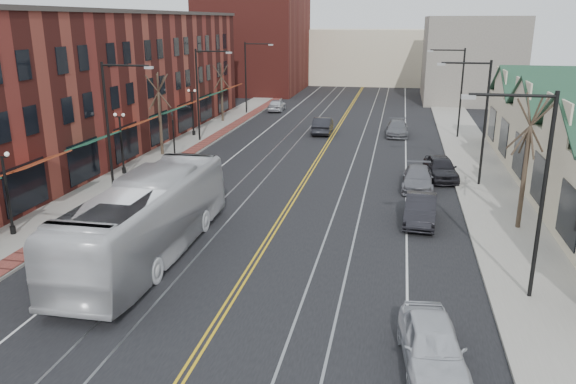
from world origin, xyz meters
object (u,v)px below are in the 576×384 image
at_px(transit_bus, 148,219).
at_px(parked_suv, 83,249).
at_px(parked_car_b, 421,209).
at_px(parked_car_c, 418,178).
at_px(parked_car_a, 432,345).
at_px(parked_car_d, 441,168).

distance_m(transit_bus, parked_suv, 3.13).
bearing_deg(transit_bus, parked_suv, 26.58).
height_order(transit_bus, parked_suv, transit_bus).
bearing_deg(parked_car_b, parked_car_c, 93.54).
relative_size(parked_car_a, parked_car_c, 0.97).
bearing_deg(parked_car_c, parked_suv, -133.35).
bearing_deg(parked_car_b, parked_suv, -147.22).
relative_size(transit_bus, parked_suv, 2.62).
distance_m(transit_bus, parked_car_a, 14.01).
distance_m(transit_bus, parked_car_b, 14.33).
relative_size(parked_car_a, parked_car_d, 0.98).
bearing_deg(parked_suv, parked_car_b, -153.70).
relative_size(parked_car_c, parked_car_d, 1.02).
xyz_separation_m(parked_car_a, parked_car_c, (0.00, 20.05, -0.09)).
bearing_deg(parked_car_c, parked_car_d, 60.74).
bearing_deg(parked_car_d, transit_bus, -138.43).
xyz_separation_m(parked_car_a, parked_car_b, (0.00, 13.51, -0.03)).
distance_m(parked_suv, parked_car_a, 15.85).
height_order(parked_car_b, parked_car_c, parked_car_b).
bearing_deg(parked_car_a, parked_car_b, 83.71).
xyz_separation_m(parked_car_c, parked_car_d, (1.58, 2.63, 0.11)).
height_order(parked_car_c, parked_car_d, parked_car_d).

